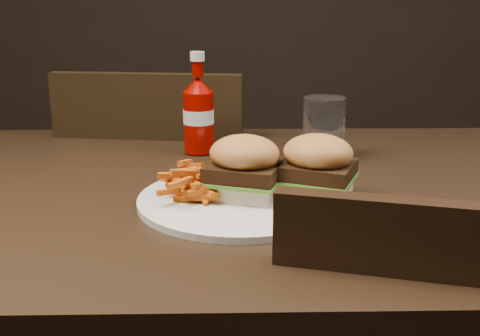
{
  "coord_description": "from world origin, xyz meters",
  "views": [
    {
      "loc": [
        -0.06,
        -0.86,
        1.03
      ],
      "look_at": [
        -0.05,
        -0.09,
        0.8
      ],
      "focal_mm": 42.0,
      "sensor_mm": 36.0,
      "label": 1
    }
  ],
  "objects_px": {
    "ketchup_bottle": "(199,122)",
    "dining_table": "(268,194)",
    "plate": "(240,200)",
    "tumbler": "(324,130)",
    "chair_far": "(174,240)"
  },
  "relations": [
    {
      "from": "chair_far",
      "to": "plate",
      "type": "relative_size",
      "value": 1.45
    },
    {
      "from": "ketchup_bottle",
      "to": "tumbler",
      "type": "bearing_deg",
      "value": -12.37
    },
    {
      "from": "dining_table",
      "to": "ketchup_bottle",
      "type": "height_order",
      "value": "ketchup_bottle"
    },
    {
      "from": "chair_far",
      "to": "tumbler",
      "type": "bearing_deg",
      "value": 139.55
    },
    {
      "from": "ketchup_bottle",
      "to": "tumbler",
      "type": "height_order",
      "value": "ketchup_bottle"
    },
    {
      "from": "chair_far",
      "to": "ketchup_bottle",
      "type": "bearing_deg",
      "value": 114.04
    },
    {
      "from": "plate",
      "to": "ketchup_bottle",
      "type": "bearing_deg",
      "value": 104.24
    },
    {
      "from": "chair_far",
      "to": "tumbler",
      "type": "relative_size",
      "value": 3.56
    },
    {
      "from": "dining_table",
      "to": "tumbler",
      "type": "bearing_deg",
      "value": 51.0
    },
    {
      "from": "dining_table",
      "to": "ketchup_bottle",
      "type": "relative_size",
      "value": 10.39
    },
    {
      "from": "plate",
      "to": "ketchup_bottle",
      "type": "height_order",
      "value": "ketchup_bottle"
    },
    {
      "from": "dining_table",
      "to": "chair_far",
      "type": "height_order",
      "value": "dining_table"
    },
    {
      "from": "ketchup_bottle",
      "to": "dining_table",
      "type": "bearing_deg",
      "value": -57.52
    },
    {
      "from": "plate",
      "to": "dining_table",
      "type": "bearing_deg",
      "value": 64.76
    },
    {
      "from": "ketchup_bottle",
      "to": "tumbler",
      "type": "distance_m",
      "value": 0.24
    }
  ]
}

